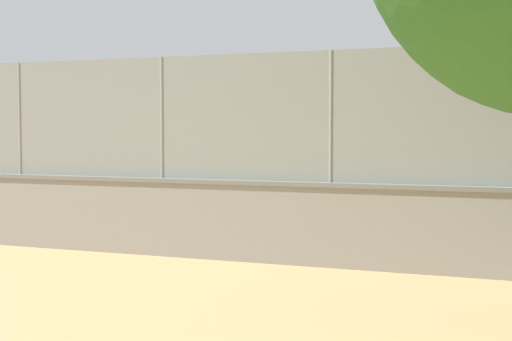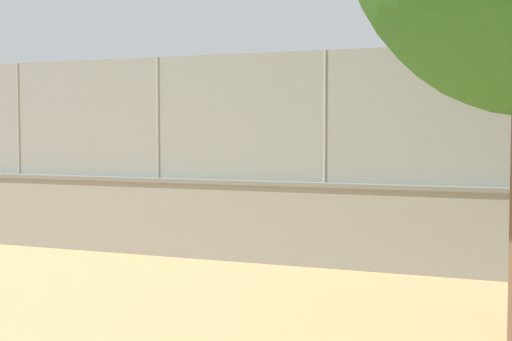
% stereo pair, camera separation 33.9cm
% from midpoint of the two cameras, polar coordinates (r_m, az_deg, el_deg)
% --- Properties ---
extents(ground_plane, '(260.00, 260.00, 0.00)m').
position_cam_midpoint_polar(ground_plane, '(22.90, 5.49, -2.83)').
color(ground_plane, tan).
extents(perimeter_wall, '(30.33, 0.88, 1.48)m').
position_cam_midpoint_polar(perimeter_wall, '(13.37, -0.67, -3.88)').
color(perimeter_wall, gray).
rests_on(perimeter_wall, ground_plane).
extents(fence_panel_on_wall, '(29.79, 0.54, 2.29)m').
position_cam_midpoint_polar(fence_panel_on_wall, '(13.27, -0.68, 4.20)').
color(fence_panel_on_wall, gray).
rests_on(fence_panel_on_wall, perimeter_wall).
extents(player_foreground_swinging, '(1.17, 0.79, 1.69)m').
position_cam_midpoint_polar(player_foreground_swinging, '(22.39, 8.84, -0.41)').
color(player_foreground_swinging, '#591919').
rests_on(player_foreground_swinging, ground_plane).
extents(player_crossing_court, '(0.76, 1.17, 1.63)m').
position_cam_midpoint_polar(player_crossing_court, '(23.26, 2.45, -0.34)').
color(player_crossing_court, black).
rests_on(player_crossing_court, ground_plane).
extents(player_at_service_line, '(1.19, 0.75, 1.64)m').
position_cam_midpoint_polar(player_at_service_line, '(18.25, -6.55, -1.30)').
color(player_at_service_line, '#B2B2B2').
rests_on(player_at_service_line, ground_plane).
extents(sports_ball, '(0.15, 0.15, 0.15)m').
position_cam_midpoint_polar(sports_ball, '(21.12, 11.76, -3.17)').
color(sports_ball, orange).
rests_on(sports_ball, ground_plane).
extents(spare_ball_by_wall, '(0.18, 0.18, 0.18)m').
position_cam_midpoint_polar(spare_ball_by_wall, '(17.09, -16.33, -4.68)').
color(spare_ball_by_wall, yellow).
rests_on(spare_ball_by_wall, ground_plane).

